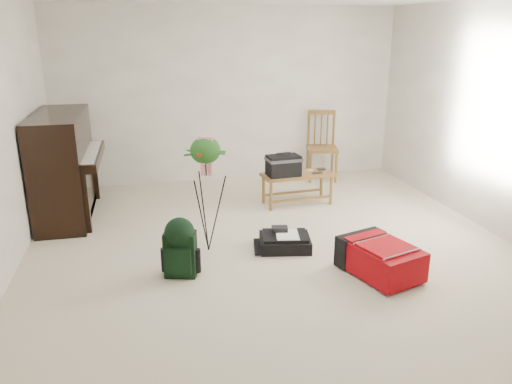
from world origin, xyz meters
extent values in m
cube|color=beige|center=(0.00, 0.00, 0.00)|extent=(5.00, 5.50, 0.01)
cube|color=white|center=(0.00, 2.75, 1.25)|extent=(5.00, 0.04, 2.50)
cube|color=white|center=(2.50, 0.00, 1.25)|extent=(0.04, 5.50, 2.50)
cube|color=black|center=(-2.20, 1.60, 0.62)|extent=(0.55, 1.50, 1.25)
cube|color=black|center=(-1.90, 1.60, 0.73)|extent=(0.28, 1.30, 0.10)
cube|color=white|center=(-1.90, 1.60, 0.78)|extent=(0.22, 1.20, 0.02)
cube|color=black|center=(-2.15, 1.60, 0.05)|extent=(0.45, 1.30, 0.10)
cube|color=#905F2F|center=(0.65, 1.40, 0.39)|extent=(0.94, 0.44, 0.04)
cylinder|color=#905F2F|center=(0.24, 1.26, 0.19)|extent=(0.04, 0.04, 0.38)
cylinder|color=#905F2F|center=(0.24, 1.55, 0.19)|extent=(0.04, 0.04, 0.38)
cylinder|color=#905F2F|center=(1.06, 1.26, 0.19)|extent=(0.04, 0.04, 0.38)
cylinder|color=#905F2F|center=(1.06, 1.55, 0.19)|extent=(0.04, 0.04, 0.38)
cube|color=#905F2F|center=(1.33, 2.40, 0.47)|extent=(0.52, 0.52, 0.04)
cylinder|color=#905F2F|center=(1.15, 2.21, 0.23)|extent=(0.04, 0.04, 0.45)
cylinder|color=#905F2F|center=(1.15, 2.59, 0.23)|extent=(0.04, 0.04, 0.45)
cylinder|color=#905F2F|center=(1.52, 2.21, 0.23)|extent=(0.04, 0.04, 0.45)
cylinder|color=#905F2F|center=(1.52, 2.59, 0.23)|extent=(0.04, 0.04, 0.45)
cube|color=#905F2F|center=(1.33, 2.59, 0.99)|extent=(0.40, 0.12, 0.06)
cylinder|color=#905F2F|center=(1.15, 2.59, 0.74)|extent=(0.04, 0.04, 0.55)
cylinder|color=#905F2F|center=(1.52, 2.59, 0.74)|extent=(0.04, 0.04, 0.55)
cube|color=#A60713|center=(0.82, -0.66, 0.16)|extent=(0.68, 0.83, 0.28)
cube|color=black|center=(0.82, -0.38, 0.16)|extent=(0.53, 0.31, 0.30)
cube|color=#A60713|center=(0.82, -0.71, 0.31)|extent=(0.54, 0.52, 0.02)
cube|color=silver|center=(0.82, -0.91, 0.31)|extent=(0.43, 0.15, 0.01)
cube|color=black|center=(0.12, 0.10, 0.06)|extent=(0.58, 0.50, 0.12)
cube|color=black|center=(0.12, 0.10, 0.14)|extent=(0.51, 0.43, 0.03)
cube|color=white|center=(0.14, 0.08, 0.17)|extent=(0.28, 0.35, 0.01)
cube|color=black|center=(0.07, 0.16, 0.19)|extent=(0.18, 0.13, 0.05)
cube|color=black|center=(-0.98, -0.27, 0.21)|extent=(0.32, 0.24, 0.43)
cube|color=black|center=(-0.98, -0.37, 0.19)|extent=(0.23, 0.11, 0.25)
sphere|color=black|center=(-0.98, -0.27, 0.43)|extent=(0.28, 0.28, 0.28)
cube|color=black|center=(-1.05, -0.17, 0.21)|extent=(0.04, 0.04, 0.38)
cube|color=black|center=(-0.91, -0.17, 0.21)|extent=(0.04, 0.04, 0.38)
cylinder|color=black|center=(-0.66, 0.23, 0.96)|extent=(0.01, 0.01, 0.32)
ellipsoid|color=#235A1C|center=(-0.66, 0.23, 1.06)|extent=(0.30, 0.21, 0.28)
cube|color=red|center=(-0.66, 0.21, 1.15)|extent=(0.16, 0.08, 0.09)
camera|label=1|loc=(-1.21, -4.47, 2.17)|focal=35.00mm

